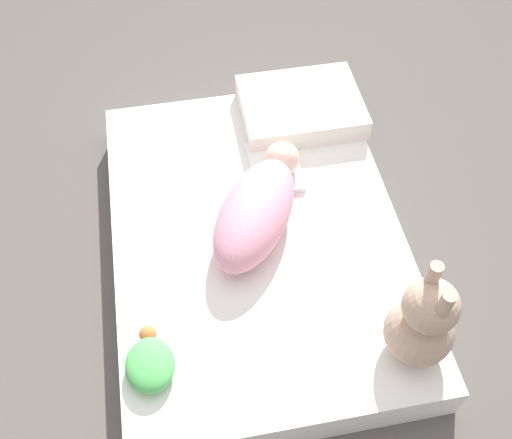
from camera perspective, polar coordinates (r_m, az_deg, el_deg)
ground_plane at (r=1.87m, az=0.07°, el=-3.23°), size 12.00×12.00×0.00m
bed_mattress at (r=1.82m, az=0.07°, el=-2.10°), size 1.18×0.84×0.13m
burp_cloth at (r=1.90m, az=1.78°, el=5.06°), size 0.22×0.15×0.02m
swaddled_baby at (r=1.71m, az=0.18°, el=0.98°), size 0.48×0.38×0.15m
pillow at (r=2.06m, az=4.29°, el=10.63°), size 0.31×0.40×0.08m
bunny_plush at (r=1.51m, az=15.59°, el=-9.48°), size 0.17×0.17×0.33m
turtle_plush at (r=1.55m, az=-10.07°, el=-13.29°), size 0.19×0.12×0.06m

